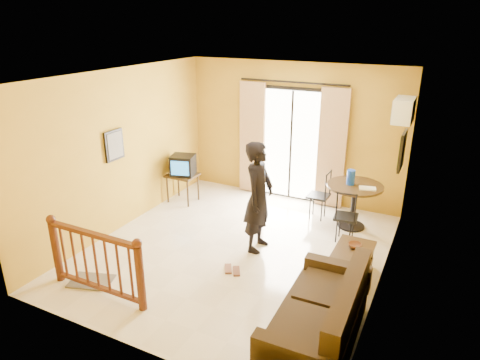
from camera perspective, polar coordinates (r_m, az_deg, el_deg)
The scene contains 19 objects.
ground at distance 7.11m, azimuth -0.49°, elevation -9.30°, with size 5.00×5.00×0.00m, color beige.
room_shell at distance 6.43m, azimuth -0.53°, elevation 3.95°, with size 5.00×5.00×5.00m.
balcony_door at distance 8.72m, azimuth 6.81°, elevation 4.81°, with size 2.25×0.14×2.46m.
tv_table at distance 8.80m, azimuth -7.68°, elevation 0.29°, with size 0.59×0.49×0.59m.
television at distance 8.68m, azimuth -7.61°, elevation 1.99°, with size 0.55×0.52×0.41m.
picture_left at distance 7.56m, azimuth -16.42°, elevation 4.47°, with size 0.05×0.42×0.52m.
dining_table at distance 7.85m, azimuth 15.00°, elevation -1.77°, with size 0.98×0.98×0.82m.
water_jug at distance 7.75m, azimuth 14.57°, elevation 0.36°, with size 0.14×0.14×0.27m, color #1239B0.
serving_tray at distance 7.66m, azimuth 16.63°, elevation -1.08°, with size 0.28×0.18×0.02m, color beige.
dining_chairs at distance 7.95m, azimuth 11.84°, elevation -6.35°, with size 1.11×1.09×0.95m.
air_conditioner at distance 7.59m, azimuth 20.96°, elevation 8.68°, with size 0.31×0.60×0.40m.
botanical_print at distance 7.07m, azimuth 20.80°, elevation 3.68°, with size 0.05×0.50×0.60m.
coffee_table at distance 6.50m, azimuth 14.66°, elevation -10.30°, with size 0.53×0.95×0.42m.
bowl at distance 6.54m, azimuth 15.07°, elevation -8.43°, with size 0.20×0.20×0.06m, color brown.
sofa at distance 5.25m, azimuth 10.93°, elevation -17.74°, with size 0.90×1.86×0.88m.
standing_person at distance 6.79m, azimuth 2.49°, elevation -2.29°, with size 0.66×0.43×1.81m, color black.
stair_balustrade at distance 6.12m, azimuth -18.75°, elevation -9.81°, with size 1.63×0.13×1.04m.
doormat at distance 6.70m, azimuth -19.21°, elevation -12.60°, with size 0.60×0.40×0.02m, color #5F584C.
sandals at distance 6.58m, azimuth -1.04°, elevation -11.89°, with size 0.35×0.27×0.03m.
Camera 1 is at (2.81, -5.47, 3.57)m, focal length 32.00 mm.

